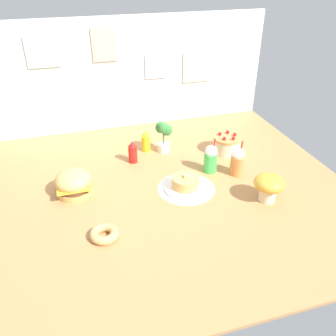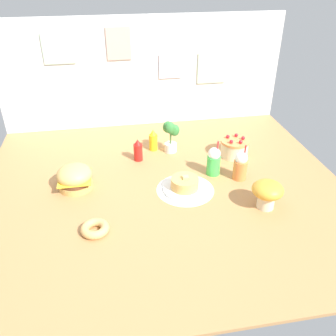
{
  "view_description": "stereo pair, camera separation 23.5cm",
  "coord_description": "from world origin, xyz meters",
  "views": [
    {
      "loc": [
        -0.55,
        -1.88,
        1.34
      ],
      "look_at": [
        0.03,
        0.04,
        0.13
      ],
      "focal_mm": 38.44,
      "sensor_mm": 36.0,
      "label": 1
    },
    {
      "loc": [
        -0.32,
        -1.94,
        1.34
      ],
      "look_at": [
        0.03,
        0.04,
        0.13
      ],
      "focal_mm": 38.44,
      "sensor_mm": 36.0,
      "label": 2
    }
  ],
  "objects": [
    {
      "name": "donut_pink_glaze",
      "position": [
        -0.46,
        -0.36,
        0.03
      ],
      "size": [
        0.16,
        0.16,
        0.05
      ],
      "color": "tan",
      "rests_on": "ground_plane"
    },
    {
      "name": "pancake_stack",
      "position": [
        0.13,
        -0.04,
        0.04
      ],
      "size": [
        0.29,
        0.29,
        0.1
      ],
      "color": "white",
      "rests_on": "doily_mat"
    },
    {
      "name": "ground_plane",
      "position": [
        0.0,
        0.0,
        -0.01
      ],
      "size": [
        2.4,
        2.15,
        0.02
      ],
      "primitive_type": "cube",
      "color": "#B27F4C"
    },
    {
      "name": "mushroom_stool",
      "position": [
        0.57,
        -0.31,
        0.11
      ],
      "size": [
        0.19,
        0.19,
        0.18
      ],
      "color": "beige",
      "rests_on": "ground_plane"
    },
    {
      "name": "layer_cake",
      "position": [
        0.59,
        0.35,
        0.07
      ],
      "size": [
        0.21,
        0.21,
        0.16
      ],
      "color": "beige",
      "rests_on": "ground_plane"
    },
    {
      "name": "potted_plant",
      "position": [
        0.13,
        0.5,
        0.14
      ],
      "size": [
        0.13,
        0.1,
        0.26
      ],
      "color": "white",
      "rests_on": "ground_plane"
    },
    {
      "name": "mustard_bottle",
      "position": [
        0.0,
        0.55,
        0.08
      ],
      "size": [
        0.07,
        0.07,
        0.17
      ],
      "color": "yellow",
      "rests_on": "ground_plane"
    },
    {
      "name": "ketchup_bottle",
      "position": [
        -0.13,
        0.41,
        0.08
      ],
      "size": [
        0.07,
        0.07,
        0.17
      ],
      "color": "red",
      "rests_on": "ground_plane"
    },
    {
      "name": "cream_soda_cup",
      "position": [
        0.36,
        0.12,
        0.1
      ],
      "size": [
        0.09,
        0.09,
        0.26
      ],
      "color": "green",
      "rests_on": "ground_plane"
    },
    {
      "name": "burger",
      "position": [
        -0.58,
        0.11,
        0.08
      ],
      "size": [
        0.23,
        0.23,
        0.16
      ],
      "color": "#DBA859",
      "rests_on": "ground_plane"
    },
    {
      "name": "orange_float_cup",
      "position": [
        0.52,
        0.03,
        0.1
      ],
      "size": [
        0.09,
        0.09,
        0.26
      ],
      "color": "orange",
      "rests_on": "ground_plane"
    },
    {
      "name": "back_wall",
      "position": [
        -0.0,
        1.07,
        0.47
      ],
      "size": [
        2.4,
        0.04,
        0.92
      ],
      "color": "silver",
      "rests_on": "ground_plane"
    },
    {
      "name": "doily_mat",
      "position": [
        0.13,
        -0.04,
        0.0
      ],
      "size": [
        0.38,
        0.38,
        0.0
      ],
      "primitive_type": "cylinder",
      "color": "white",
      "rests_on": "ground_plane"
    }
  ]
}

